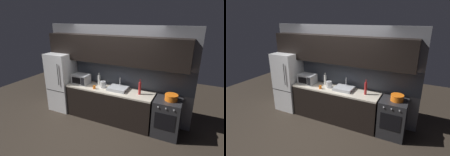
% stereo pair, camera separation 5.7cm
% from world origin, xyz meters
% --- Properties ---
extents(ground_plane, '(10.00, 10.00, 0.00)m').
position_xyz_m(ground_plane, '(0.00, 0.00, 0.00)').
color(ground_plane, '#2D261E').
extents(back_wall, '(4.10, 0.44, 2.50)m').
position_xyz_m(back_wall, '(0.00, 1.20, 1.55)').
color(back_wall, slate).
rests_on(back_wall, ground).
extents(counter_run, '(2.36, 0.60, 0.90)m').
position_xyz_m(counter_run, '(0.00, 0.90, 0.45)').
color(counter_run, black).
rests_on(counter_run, ground).
extents(refrigerator, '(0.68, 0.69, 1.71)m').
position_xyz_m(refrigerator, '(-1.56, 0.90, 0.86)').
color(refrigerator, white).
rests_on(refrigerator, ground).
extents(oven_range, '(0.60, 0.62, 0.90)m').
position_xyz_m(oven_range, '(1.52, 0.90, 0.45)').
color(oven_range, '#232326').
rests_on(oven_range, ground).
extents(microwave, '(0.46, 0.35, 0.27)m').
position_xyz_m(microwave, '(-0.88, 0.92, 1.04)').
color(microwave, '#A8AAAF').
rests_on(microwave, counter_run).
extents(sink_basin, '(0.48, 0.38, 0.30)m').
position_xyz_m(sink_basin, '(0.25, 0.93, 0.94)').
color(sink_basin, '#ADAFB5').
rests_on(sink_basin, counter_run).
extents(kettle, '(0.19, 0.15, 0.19)m').
position_xyz_m(kettle, '(-0.18, 0.92, 0.99)').
color(kettle, '#B7BABF').
rests_on(kettle, counter_run).
extents(wine_bottle_white, '(0.07, 0.07, 0.34)m').
position_xyz_m(wine_bottle_white, '(-0.39, 1.07, 1.04)').
color(wine_bottle_white, silver).
rests_on(wine_bottle_white, counter_run).
extents(wine_bottle_red, '(0.07, 0.07, 0.38)m').
position_xyz_m(wine_bottle_red, '(0.83, 0.92, 1.06)').
color(wine_bottle_red, '#A82323').
rests_on(wine_bottle_red, counter_run).
extents(mug_orange, '(0.07, 0.07, 0.09)m').
position_xyz_m(mug_orange, '(-0.35, 0.74, 0.94)').
color(mug_orange, orange).
rests_on(mug_orange, counter_run).
extents(cooking_pot, '(0.29, 0.29, 0.14)m').
position_xyz_m(cooking_pot, '(1.57, 0.90, 0.97)').
color(cooking_pot, orange).
rests_on(cooking_pot, oven_range).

